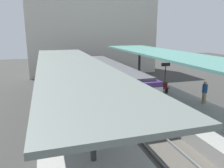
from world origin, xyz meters
name	(u,v)px	position (x,y,z in m)	size (l,w,h in m)	color
ground_plane	(133,124)	(0.00, 0.00, 0.00)	(80.00, 80.00, 0.00)	#383835
platform_left	(77,124)	(-3.80, 0.00, 0.50)	(4.40, 28.00, 1.00)	#9E9E99
platform_right	(182,111)	(3.80, 0.00, 0.50)	(4.40, 28.00, 1.00)	#9E9E99
track_ballast	(133,123)	(0.00, 0.00, 0.10)	(3.20, 28.00, 0.20)	#59544C
rail_near_side	(123,122)	(-0.72, 0.00, 0.27)	(0.08, 28.00, 0.14)	slate
rail_far_side	(143,119)	(0.72, 0.00, 0.27)	(0.08, 28.00, 0.14)	slate
commuter_train	(109,81)	(0.00, 5.93, 1.73)	(2.78, 14.54, 3.10)	#472D6B
canopy_left	(71,65)	(-3.80, 1.40, 3.97)	(4.18, 21.00, 3.09)	#333335
canopy_right	(175,56)	(3.80, 1.40, 4.29)	(4.18, 21.00, 3.42)	#333335
platform_bench	(161,88)	(3.75, 3.16, 1.46)	(1.40, 0.41, 0.86)	black
platform_sign	(166,69)	(5.38, 5.24, 2.62)	(0.90, 0.08, 2.21)	#262628
litter_bin	(156,85)	(4.03, 4.39, 1.40)	(0.44, 0.44, 0.80)	maroon
passenger_near_bench	(205,92)	(5.42, -0.15, 1.83)	(0.36, 0.36, 1.61)	#998460
station_building_backdrop	(92,35)	(1.60, 20.00, 5.50)	(18.00, 6.00, 11.00)	beige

